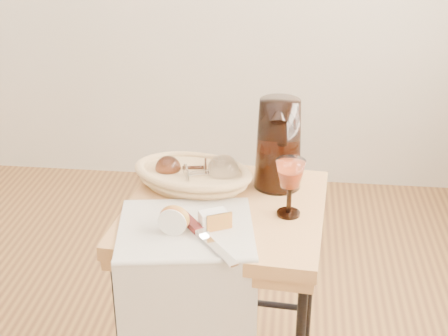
% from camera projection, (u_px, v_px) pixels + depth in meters
% --- Properties ---
extents(side_table, '(0.56, 0.56, 0.66)m').
position_uv_depth(side_table, '(225.00, 306.00, 1.83)').
color(side_table, olive).
rests_on(side_table, floor).
extents(tea_towel, '(0.38, 0.35, 0.01)m').
position_uv_depth(tea_towel, '(186.00, 228.00, 1.57)').
color(tea_towel, white).
rests_on(tea_towel, side_table).
extents(bread_basket, '(0.34, 0.27, 0.05)m').
position_uv_depth(bread_basket, '(193.00, 177.00, 1.78)').
color(bread_basket, tan).
rests_on(bread_basket, side_table).
extents(goblet_lying_a, '(0.13, 0.09, 0.07)m').
position_uv_depth(goblet_lying_a, '(184.00, 168.00, 1.78)').
color(goblet_lying_a, '#572E1E').
rests_on(goblet_lying_a, bread_basket).
extents(goblet_lying_b, '(0.16, 0.13, 0.09)m').
position_uv_depth(goblet_lying_b, '(208.00, 172.00, 1.75)').
color(goblet_lying_b, white).
rests_on(goblet_lying_b, bread_basket).
extents(pitcher, '(0.18, 0.26, 0.29)m').
position_uv_depth(pitcher, '(279.00, 144.00, 1.74)').
color(pitcher, black).
rests_on(pitcher, side_table).
extents(wine_goblet, '(0.08, 0.08, 0.16)m').
position_uv_depth(wine_goblet, '(290.00, 188.00, 1.61)').
color(wine_goblet, white).
rests_on(wine_goblet, side_table).
extents(apple_half, '(0.08, 0.05, 0.07)m').
position_uv_depth(apple_half, '(174.00, 218.00, 1.54)').
color(apple_half, '#B73823').
rests_on(apple_half, tea_towel).
extents(apple_wedge, '(0.07, 0.06, 0.04)m').
position_uv_depth(apple_wedge, '(213.00, 219.00, 1.56)').
color(apple_wedge, white).
rests_on(apple_wedge, tea_towel).
extents(table_knife, '(0.18, 0.22, 0.02)m').
position_uv_depth(table_knife, '(204.00, 235.00, 1.52)').
color(table_knife, silver).
rests_on(table_knife, tea_towel).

